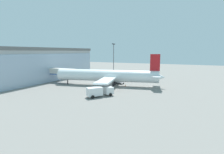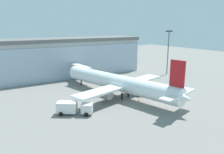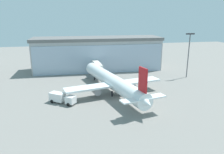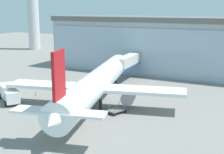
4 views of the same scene
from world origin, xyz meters
The scene contains 9 objects.
ground centered at (0.00, 0.00, 0.00)m, with size 240.00×240.00×0.00m, color gray.
terminal_building centered at (0.00, 37.10, 6.82)m, with size 53.42×15.81×13.64m.
jet_bridge centered at (-2.04, 26.46, 4.19)m, with size 2.78×14.23×5.55m.
apron_light_mast centered at (30.64, 17.79, 9.81)m, with size 3.20×0.40×16.24m.
airplane centered at (-0.03, 5.95, 3.60)m, with size 29.17×39.47×11.23m.
catering_truck centered at (-14.67, 1.41, 1.47)m, with size 7.17×6.12×2.65m.
baggage_cart centered at (4.83, 3.43, 0.50)m, with size 2.56×3.20×1.50m.
safety_cone_nose centered at (1.80, 0.11, 0.28)m, with size 0.36×0.36×0.55m, color orange.
safety_cone_wingtip centered at (-12.90, 6.29, 0.28)m, with size 0.36×0.36×0.55m, color orange.
Camera 1 is at (-54.83, -21.09, 12.09)m, focal length 28.00 mm.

